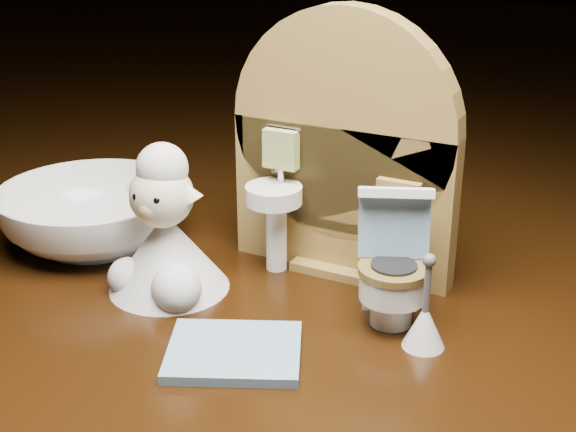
# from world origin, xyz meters

# --- Properties ---
(backdrop_panel) EXTENTS (0.13, 0.05, 0.15)m
(backdrop_panel) POSITION_xyz_m (-0.00, 0.06, 0.07)
(backdrop_panel) COLOR olive
(backdrop_panel) RESTS_ON ground
(toy_toilet) EXTENTS (0.04, 0.05, 0.07)m
(toy_toilet) POSITION_xyz_m (0.05, 0.02, 0.03)
(toy_toilet) COLOR white
(toy_toilet) RESTS_ON ground
(bath_mat) EXTENTS (0.08, 0.07, 0.00)m
(bath_mat) POSITION_xyz_m (-0.01, -0.05, 0.00)
(bath_mat) COLOR #6E91AB
(bath_mat) RESTS_ON ground
(toilet_brush) EXTENTS (0.02, 0.02, 0.05)m
(toilet_brush) POSITION_xyz_m (0.07, 0.00, 0.01)
(toilet_brush) COLOR white
(toilet_brush) RESTS_ON ground
(plush_lamb) EXTENTS (0.07, 0.07, 0.09)m
(plush_lamb) POSITION_xyz_m (-0.07, -0.00, 0.03)
(plush_lamb) COLOR silver
(plush_lamb) RESTS_ON ground
(ceramic_bowl) EXTENTS (0.15, 0.15, 0.04)m
(ceramic_bowl) POSITION_xyz_m (-0.15, 0.03, 0.02)
(ceramic_bowl) COLOR white
(ceramic_bowl) RESTS_ON ground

